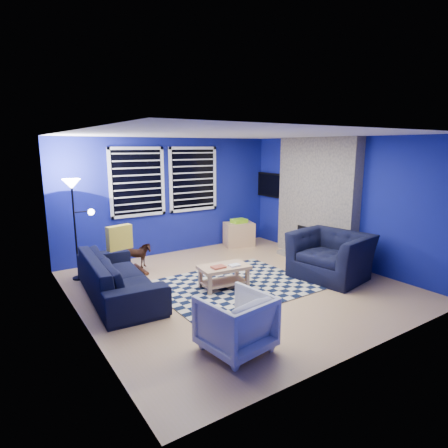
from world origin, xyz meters
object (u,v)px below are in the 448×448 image
object	(u,v)px
armchair_bent	(236,323)
coffee_table	(224,272)
sofa	(118,276)
armchair_big	(331,256)
rocking_horse	(135,256)
cabinet	(239,234)
tv	(272,185)
floor_lamp	(74,198)

from	to	relation	value
armchair_bent	coffee_table	size ratio (longest dim) A/B	0.86
sofa	armchair_big	size ratio (longest dim) A/B	1.82
armchair_big	rocking_horse	world-z (taller)	armchair_big
rocking_horse	cabinet	xyz separation A→B (m)	(2.72, 0.48, -0.03)
armchair_big	cabinet	xyz separation A→B (m)	(-0.09, 2.68, -0.12)
armchair_big	armchair_bent	bearing A→B (deg)	-80.17
armchair_bent	coffee_table	xyz separation A→B (m)	(0.95, 1.68, -0.05)
tv	armchair_big	bearing A→B (deg)	-107.32
armchair_bent	cabinet	bearing A→B (deg)	-133.97
cabinet	floor_lamp	bearing A→B (deg)	-159.34
armchair_big	floor_lamp	size ratio (longest dim) A/B	0.71
tv	floor_lamp	distance (m)	4.58
sofa	armchair_big	xyz separation A→B (m)	(3.44, -1.25, 0.07)
rocking_horse	floor_lamp	world-z (taller)	floor_lamp
floor_lamp	sofa	bearing A→B (deg)	-74.25
sofa	cabinet	bearing A→B (deg)	-62.85
rocking_horse	floor_lamp	xyz separation A→B (m)	(-0.96, 0.21, 1.14)
coffee_table	tv	bearing A→B (deg)	36.20
sofa	rocking_horse	size ratio (longest dim) A/B	3.92
armchair_bent	cabinet	distance (m)	4.66
sofa	armchair_big	bearing A→B (deg)	-105.94
armchair_bent	rocking_horse	bearing A→B (deg)	-98.22
sofa	rocking_horse	distance (m)	1.15
armchair_bent	rocking_horse	world-z (taller)	armchair_bent
rocking_horse	armchair_big	bearing A→B (deg)	-106.27
cabinet	coffee_table	bearing A→B (deg)	-114.43
rocking_horse	coffee_table	world-z (taller)	rocking_horse
armchair_bent	floor_lamp	size ratio (longest dim) A/B	0.42
armchair_big	cabinet	bearing A→B (deg)	170.96
rocking_horse	floor_lamp	bearing A→B (deg)	99.77
armchair_big	armchair_bent	world-z (taller)	armchair_big
armchair_bent	cabinet	size ratio (longest dim) A/B	0.97
sofa	coffee_table	distance (m)	1.69
tv	sofa	world-z (taller)	tv
sofa	floor_lamp	size ratio (longest dim) A/B	1.28
tv	cabinet	world-z (taller)	tv
sofa	armchair_bent	size ratio (longest dim) A/B	3.06
armchair_big	coffee_table	distance (m)	1.98
coffee_table	floor_lamp	distance (m)	2.86
armchair_big	rocking_horse	distance (m)	3.58
cabinet	armchair_big	bearing A→B (deg)	-71.70
tv	sofa	distance (m)	4.58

